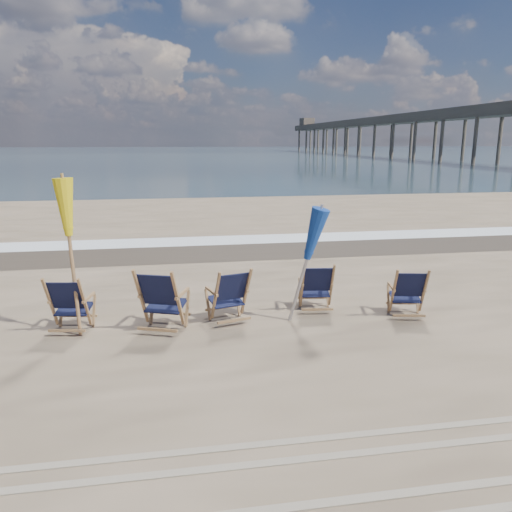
{
  "coord_description": "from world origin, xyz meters",
  "views": [
    {
      "loc": [
        -1.48,
        -6.53,
        2.95
      ],
      "look_at": [
        0.0,
        2.2,
        0.9
      ],
      "focal_mm": 35.0,
      "sensor_mm": 36.0,
      "label": 1
    }
  ],
  "objects_px": {
    "beach_chair_0": "(85,305)",
    "beach_chair_4": "(424,293)",
    "beach_chair_3": "(332,287)",
    "umbrella_blue": "(304,237)",
    "beach_chair_1": "(178,302)",
    "fishing_pier": "(408,130)",
    "umbrella_yellow": "(68,216)",
    "beach_chair_2": "(246,294)"
  },
  "relations": [
    {
      "from": "beach_chair_0",
      "to": "beach_chair_4",
      "type": "relative_size",
      "value": 1.05
    },
    {
      "from": "beach_chair_3",
      "to": "beach_chair_4",
      "type": "xyz_separation_m",
      "value": [
        1.43,
        -0.58,
        -0.0
      ]
    },
    {
      "from": "umbrella_blue",
      "to": "beach_chair_4",
      "type": "bearing_deg",
      "value": -5.35
    },
    {
      "from": "beach_chair_1",
      "to": "fishing_pier",
      "type": "height_order",
      "value": "fishing_pier"
    },
    {
      "from": "umbrella_blue",
      "to": "fishing_pier",
      "type": "height_order",
      "value": "fishing_pier"
    },
    {
      "from": "umbrella_yellow",
      "to": "fishing_pier",
      "type": "distance_m",
      "value": 83.66
    },
    {
      "from": "beach_chair_1",
      "to": "umbrella_yellow",
      "type": "relative_size",
      "value": 0.45
    },
    {
      "from": "umbrella_yellow",
      "to": "fishing_pier",
      "type": "relative_size",
      "value": 0.02
    },
    {
      "from": "beach_chair_4",
      "to": "umbrella_blue",
      "type": "distance_m",
      "value": 2.28
    },
    {
      "from": "fishing_pier",
      "to": "beach_chair_0",
      "type": "bearing_deg",
      "value": -119.29
    },
    {
      "from": "fishing_pier",
      "to": "umbrella_blue",
      "type": "bearing_deg",
      "value": -117.16
    },
    {
      "from": "beach_chair_4",
      "to": "fishing_pier",
      "type": "xyz_separation_m",
      "value": [
        35.36,
        73.11,
        4.2
      ]
    },
    {
      "from": "beach_chair_2",
      "to": "beach_chair_4",
      "type": "xyz_separation_m",
      "value": [
        2.96,
        -0.38,
        -0.03
      ]
    },
    {
      "from": "beach_chair_1",
      "to": "umbrella_yellow",
      "type": "distance_m",
      "value": 2.05
    },
    {
      "from": "umbrella_blue",
      "to": "beach_chair_1",
      "type": "bearing_deg",
      "value": -174.03
    },
    {
      "from": "beach_chair_2",
      "to": "umbrella_yellow",
      "type": "bearing_deg",
      "value": -12.42
    },
    {
      "from": "beach_chair_2",
      "to": "umbrella_yellow",
      "type": "relative_size",
      "value": 0.4
    },
    {
      "from": "umbrella_blue",
      "to": "beach_chair_0",
      "type": "bearing_deg",
      "value": 179.08
    },
    {
      "from": "fishing_pier",
      "to": "beach_chair_1",
      "type": "bearing_deg",
      "value": -118.34
    },
    {
      "from": "beach_chair_1",
      "to": "umbrella_yellow",
      "type": "height_order",
      "value": "umbrella_yellow"
    },
    {
      "from": "umbrella_blue",
      "to": "beach_chair_2",
      "type": "bearing_deg",
      "value": 168.62
    },
    {
      "from": "beach_chair_0",
      "to": "beach_chair_1",
      "type": "xyz_separation_m",
      "value": [
        1.42,
        -0.27,
        0.06
      ]
    },
    {
      "from": "umbrella_yellow",
      "to": "beach_chair_1",
      "type": "bearing_deg",
      "value": -9.28
    },
    {
      "from": "beach_chair_1",
      "to": "beach_chair_0",
      "type": "bearing_deg",
      "value": 9.58
    },
    {
      "from": "umbrella_blue",
      "to": "fishing_pier",
      "type": "bearing_deg",
      "value": 62.84
    },
    {
      "from": "beach_chair_4",
      "to": "umbrella_yellow",
      "type": "distance_m",
      "value": 5.82
    },
    {
      "from": "beach_chair_3",
      "to": "umbrella_blue",
      "type": "relative_size",
      "value": 0.47
    },
    {
      "from": "umbrella_blue",
      "to": "fishing_pier",
      "type": "relative_size",
      "value": 0.01
    },
    {
      "from": "beach_chair_2",
      "to": "umbrella_yellow",
      "type": "xyz_separation_m",
      "value": [
        -2.68,
        -0.14,
        1.38
      ]
    },
    {
      "from": "beach_chair_2",
      "to": "beach_chair_3",
      "type": "distance_m",
      "value": 1.55
    },
    {
      "from": "fishing_pier",
      "to": "beach_chair_3",
      "type": "bearing_deg",
      "value": -116.89
    },
    {
      "from": "beach_chair_4",
      "to": "umbrella_yellow",
      "type": "bearing_deg",
      "value": 9.98
    },
    {
      "from": "beach_chair_1",
      "to": "beach_chair_3",
      "type": "height_order",
      "value": "beach_chair_1"
    },
    {
      "from": "beach_chair_1",
      "to": "fishing_pier",
      "type": "xyz_separation_m",
      "value": [
        39.45,
        73.13,
        4.11
      ]
    },
    {
      "from": "beach_chair_1",
      "to": "umbrella_blue",
      "type": "distance_m",
      "value": 2.24
    },
    {
      "from": "beach_chair_1",
      "to": "umbrella_blue",
      "type": "height_order",
      "value": "umbrella_blue"
    },
    {
      "from": "beach_chair_4",
      "to": "beach_chair_1",
      "type": "bearing_deg",
      "value": 12.63
    },
    {
      "from": "beach_chair_3",
      "to": "beach_chair_4",
      "type": "distance_m",
      "value": 1.54
    },
    {
      "from": "beach_chair_3",
      "to": "umbrella_yellow",
      "type": "relative_size",
      "value": 0.38
    },
    {
      "from": "beach_chair_2",
      "to": "beach_chair_3",
      "type": "xyz_separation_m",
      "value": [
        1.53,
        0.2,
        -0.03
      ]
    },
    {
      "from": "beach_chair_3",
      "to": "umbrella_blue",
      "type": "height_order",
      "value": "umbrella_blue"
    },
    {
      "from": "beach_chair_2",
      "to": "beach_chair_3",
      "type": "relative_size",
      "value": 1.05
    }
  ]
}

